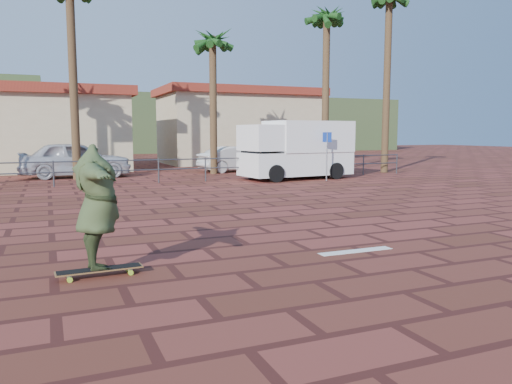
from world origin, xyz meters
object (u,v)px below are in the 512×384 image
longboard (100,270)px  skateboarder (97,207)px  car_white (236,159)px  car_silver (76,159)px  campervan (297,149)px

longboard → skateboarder: bearing=-162.2°
car_white → car_silver: bearing=83.4°
longboard → car_silver: car_silver is taller
longboard → skateboarder: skateboarder is taller
skateboarder → campervan: bearing=-43.7°
longboard → car_white: car_white is taller
longboard → car_white: 19.60m
skateboarder → car_white: bearing=-32.4°
campervan → car_silver: 10.15m
campervan → skateboarder: bearing=-133.8°
campervan → longboard: bearing=-133.8°
car_silver → car_white: (8.05, 0.50, -0.17)m
longboard → skateboarder: 0.91m
longboard → campervan: campervan is taller
skateboarder → car_silver: skateboarder is taller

